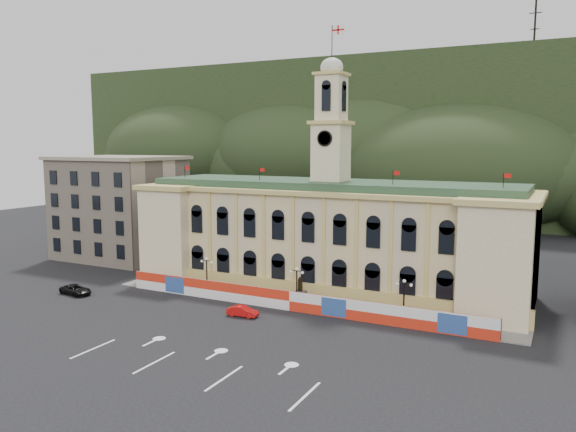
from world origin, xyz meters
The scene contains 13 objects.
ground centered at (0.00, 0.00, 0.00)m, with size 260.00×260.00×0.00m, color black.
lane_markings centered at (0.00, -5.00, 0.00)m, with size 26.00×10.00×0.02m, color white, non-canonical shape.
hill_ridge centered at (0.03, 121.99, 19.48)m, with size 230.00×80.00×64.00m.
city_hall centered at (0.00, 27.63, 7.85)m, with size 56.20×17.60×37.10m.
side_building_left centered at (-43.00, 30.93, 9.33)m, with size 21.00×17.00×18.60m.
hoarding_fence centered at (0.06, 15.07, 1.25)m, with size 50.00×0.44×2.50m.
pavement centered at (0.00, 17.75, 0.08)m, with size 56.00×5.50×0.16m, color slate.
statue centered at (0.00, 18.00, 1.19)m, with size 1.40×1.40×3.72m.
lamp_left centered at (-14.00, 17.00, 3.07)m, with size 1.96×0.44×5.15m.
lamp_center centered at (0.00, 17.00, 3.07)m, with size 1.96×0.44×5.15m.
lamp_right centered at (14.00, 17.00, 3.07)m, with size 1.96×0.44×5.15m.
red_sedan centered at (-4.04, 10.24, 0.64)m, with size 4.00×1.69×1.28m, color #BC0E0D.
black_suv centered at (-30.00, 8.24, 0.69)m, with size 5.25×2.95×1.39m, color black.
Camera 1 is at (30.82, -46.22, 20.92)m, focal length 35.00 mm.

